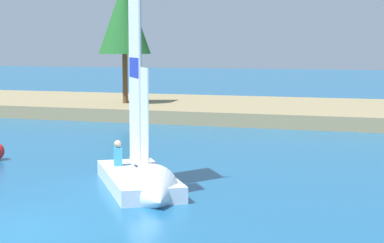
# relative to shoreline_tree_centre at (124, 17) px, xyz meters

# --- Properties ---
(ground_plane) EXTENTS (200.00, 200.00, 0.00)m
(ground_plane) POSITION_rel_shoreline_tree_centre_xyz_m (7.65, -21.73, -5.30)
(ground_plane) COLOR #195684
(shore_bank) EXTENTS (80.00, 10.85, 0.65)m
(shore_bank) POSITION_rel_shoreline_tree_centre_xyz_m (7.65, 1.98, -4.97)
(shore_bank) COLOR #897A56
(shore_bank) RESTS_ON ground
(shoreline_tree_centre) EXTENTS (2.79, 2.79, 6.66)m
(shoreline_tree_centre) POSITION_rel_shoreline_tree_centre_xyz_m (0.00, 0.00, 0.00)
(shoreline_tree_centre) COLOR brown
(shoreline_tree_centre) RESTS_ON shore_bank
(sailboat) EXTENTS (3.99, 4.90, 5.93)m
(sailboat) POSITION_rel_shoreline_tree_centre_xyz_m (8.71, -17.91, -4.93)
(sailboat) COLOR silver
(sailboat) RESTS_ON ground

